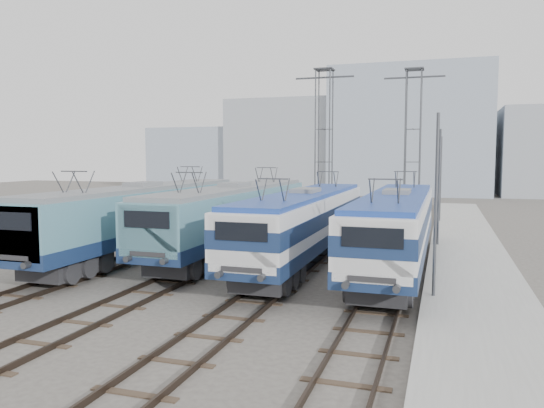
{
  "coord_description": "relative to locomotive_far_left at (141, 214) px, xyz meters",
  "views": [
    {
      "loc": [
        8.86,
        -18.11,
        5.43
      ],
      "look_at": [
        0.69,
        7.0,
        3.05
      ],
      "focal_mm": 35.0,
      "sensor_mm": 36.0,
      "label": 1
    }
  ],
  "objects": [
    {
      "name": "ground",
      "position": [
        6.75,
        -6.89,
        -2.33
      ],
      "size": [
        160.0,
        160.0,
        0.0
      ],
      "primitive_type": "plane",
      "color": "#514C47"
    },
    {
      "name": "platform",
      "position": [
        16.95,
        1.11,
        -2.18
      ],
      "size": [
        4.0,
        70.0,
        0.3
      ],
      "primitive_type": "cube",
      "color": "#9E9E99",
      "rests_on": "ground"
    },
    {
      "name": "locomotive_far_left",
      "position": [
        0.0,
        0.0,
        0.0
      ],
      "size": [
        2.97,
        18.78,
        3.53
      ],
      "color": "#17284D",
      "rests_on": "ground"
    },
    {
      "name": "locomotive_center_left",
      "position": [
        4.5,
        2.19,
        -0.03
      ],
      "size": [
        2.93,
        18.49,
        3.48
      ],
      "color": "#17284D",
      "rests_on": "ground"
    },
    {
      "name": "locomotive_center_right",
      "position": [
        9.0,
        0.59,
        -0.06
      ],
      "size": [
        2.81,
        17.79,
        3.34
      ],
      "color": "#17284D",
      "rests_on": "ground"
    },
    {
      "name": "locomotive_far_right",
      "position": [
        13.5,
        0.53,
        -0.04
      ],
      "size": [
        2.85,
        17.99,
        3.38
      ],
      "color": "#17284D",
      "rests_on": "ground"
    },
    {
      "name": "catenary_tower_west",
      "position": [
        6.75,
        15.11,
        4.31
      ],
      "size": [
        4.5,
        1.2,
        12.0
      ],
      "color": "#3F4247",
      "rests_on": "ground"
    },
    {
      "name": "catenary_tower_east",
      "position": [
        13.25,
        17.11,
        4.31
      ],
      "size": [
        4.5,
        1.2,
        12.0
      ],
      "color": "#3F4247",
      "rests_on": "ground"
    },
    {
      "name": "mast_front",
      "position": [
        15.35,
        -4.89,
        1.17
      ],
      "size": [
        0.12,
        0.12,
        7.0
      ],
      "primitive_type": "cylinder",
      "color": "#3F4247",
      "rests_on": "ground"
    },
    {
      "name": "mast_mid",
      "position": [
        15.35,
        7.11,
        1.17
      ],
      "size": [
        0.12,
        0.12,
        7.0
      ],
      "primitive_type": "cylinder",
      "color": "#3F4247",
      "rests_on": "ground"
    },
    {
      "name": "mast_rear",
      "position": [
        15.35,
        19.11,
        1.17
      ],
      "size": [
        0.12,
        0.12,
        7.0
      ],
      "primitive_type": "cylinder",
      "color": "#3F4247",
      "rests_on": "ground"
    },
    {
      "name": "building_west",
      "position": [
        -7.25,
        55.11,
        4.67
      ],
      "size": [
        18.0,
        12.0,
        14.0
      ],
      "primitive_type": "cube",
      "color": "#959CA5",
      "rests_on": "ground"
    },
    {
      "name": "building_center",
      "position": [
        10.75,
        55.11,
        6.67
      ],
      "size": [
        22.0,
        14.0,
        18.0
      ],
      "primitive_type": "cube",
      "color": "#93A0B2",
      "rests_on": "ground"
    },
    {
      "name": "building_far_west",
      "position": [
        -23.25,
        55.11,
        2.67
      ],
      "size": [
        14.0,
        10.0,
        10.0
      ],
      "primitive_type": "cube",
      "color": "#93A0B2",
      "rests_on": "ground"
    }
  ]
}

